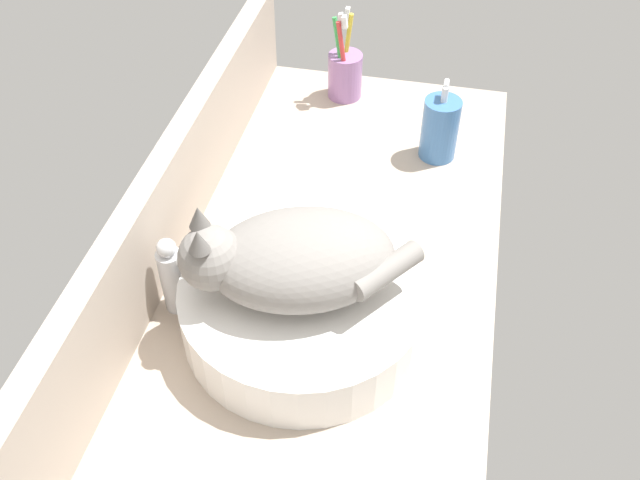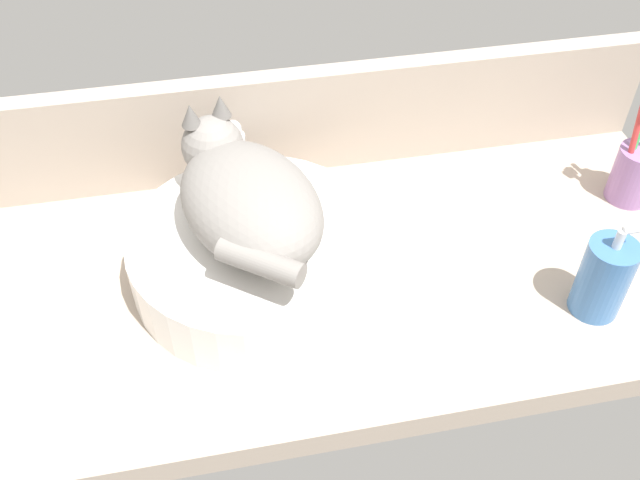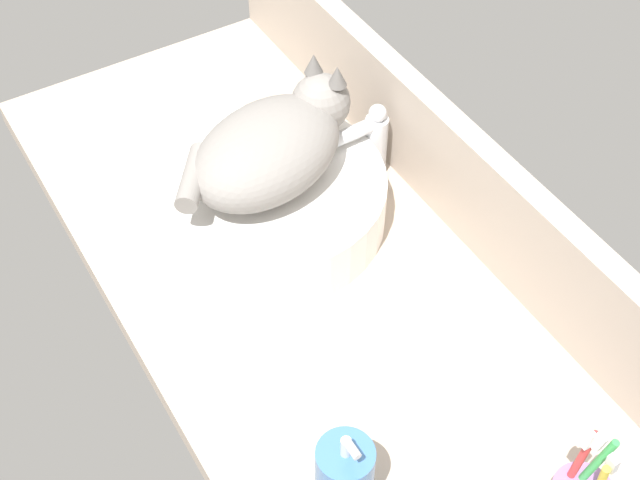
{
  "view_description": "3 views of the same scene",
  "coord_description": "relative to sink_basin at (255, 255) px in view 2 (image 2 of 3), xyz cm",
  "views": [
    {
      "loc": [
        -74.13,
        -15.58,
        81.8
      ],
      "look_at": [
        -2.82,
        -0.06,
        10.3
      ],
      "focal_mm": 40.0,
      "sensor_mm": 36.0,
      "label": 1
    },
    {
      "loc": [
        -14.91,
        -69.6,
        75.68
      ],
      "look_at": [
        -1.74,
        -2.82,
        8.88
      ],
      "focal_mm": 40.0,
      "sensor_mm": 36.0,
      "label": 2
    },
    {
      "loc": [
        73.23,
        -40.98,
        99.6
      ],
      "look_at": [
        3.32,
        1.3,
        7.82
      ],
      "focal_mm": 50.0,
      "sensor_mm": 36.0,
      "label": 3
    }
  ],
  "objects": [
    {
      "name": "cat",
      "position": [
        -0.51,
        1.27,
        9.91
      ],
      "size": [
        24.12,
        31.52,
        14.0
      ],
      "color": "gray",
      "rests_on": "sink_basin"
    },
    {
      "name": "ground_plane",
      "position": [
        10.3,
        -0.74,
        -6.15
      ],
      "size": [
        117.4,
        53.14,
        4.0
      ],
      "primitive_type": "cube",
      "color": "#B2A08E"
    },
    {
      "name": "sink_basin",
      "position": [
        0.0,
        0.0,
        0.0
      ],
      "size": [
        34.92,
        34.92,
        8.31
      ],
      "primitive_type": "cylinder",
      "color": "white",
      "rests_on": "ground_plane"
    },
    {
      "name": "backsplash_panel",
      "position": [
        10.3,
        24.03,
        4.71
      ],
      "size": [
        117.4,
        3.6,
        17.73
      ],
      "primitive_type": "cube",
      "color": "#AD9E8E",
      "rests_on": "ground_plane"
    },
    {
      "name": "faucet",
      "position": [
        -0.44,
        18.1,
        3.15
      ],
      "size": [
        3.6,
        11.82,
        13.6
      ],
      "color": "silver",
      "rests_on": "ground_plane"
    },
    {
      "name": "toothbrush_cup",
      "position": [
        60.72,
        5.63,
        1.05
      ],
      "size": [
        6.89,
        6.89,
        18.71
      ],
      "color": "#996BA8",
      "rests_on": "ground_plane"
    },
    {
      "name": "soap_dispenser",
      "position": [
        44.69,
        -14.97,
        1.81
      ],
      "size": [
        6.73,
        6.73,
        15.04
      ],
      "color": "#3F72B2",
      "rests_on": "ground_plane"
    }
  ]
}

